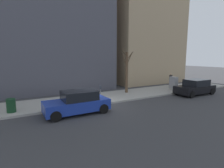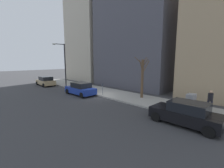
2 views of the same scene
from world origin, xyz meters
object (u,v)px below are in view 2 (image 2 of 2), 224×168
object	(u,v)px
parked_car_blue	(81,89)
utility_box	(191,103)
parked_car_black	(186,114)
bare_tree	(142,77)
streetlamp	(63,61)
office_tower_right	(94,15)
pedestrian_near_meter	(210,100)
trash_bin	(77,85)
parking_meter	(103,88)
office_block_center	(145,35)
parked_car_tan	(46,81)

from	to	relation	value
parked_car_blue	utility_box	xyz separation A→B (m)	(2.30, -11.63, 0.11)
parked_car_black	bare_tree	xyz separation A→B (m)	(3.63, 5.78, 1.62)
streetlamp	office_tower_right	size ratio (longest dim) A/B	0.24
parked_car_black	bare_tree	size ratio (longest dim) A/B	0.96
parked_car_black	pedestrian_near_meter	size ratio (longest dim) A/B	2.53
trash_bin	office_tower_right	bearing A→B (deg)	38.83
utility_box	bare_tree	size ratio (longest dim) A/B	0.33
parked_car_blue	parking_meter	distance (m)	2.79
bare_tree	office_block_center	size ratio (longest dim) A/B	0.26
parked_car_black	parked_car_tan	world-z (taller)	same
parked_car_black	trash_bin	world-z (taller)	parked_car_black
streetlamp	trash_bin	world-z (taller)	streetlamp
bare_tree	parked_car_black	bearing A→B (deg)	-122.13
parked_car_black	trash_bin	bearing A→B (deg)	83.17
trash_bin	parked_car_tan	bearing A→B (deg)	109.62
utility_box	office_tower_right	xyz separation A→B (m)	(8.82, 22.90, 12.79)
parked_car_black	streetlamp	size ratio (longest dim) A/B	0.65
parked_car_blue	office_tower_right	bearing A→B (deg)	44.61
streetlamp	trash_bin	bearing A→B (deg)	-77.17
parked_car_black	utility_box	bearing A→B (deg)	11.23
parked_car_tan	utility_box	world-z (taller)	utility_box
office_block_center	parked_car_tan	bearing A→B (deg)	141.19
parking_meter	trash_bin	bearing A→B (deg)	85.86
trash_bin	parking_meter	bearing A→B (deg)	-94.14
office_block_center	office_tower_right	world-z (taller)	office_tower_right
parking_meter	pedestrian_near_meter	xyz separation A→B (m)	(2.15, -10.25, 0.11)
parking_meter	streetlamp	bearing A→B (deg)	91.07
bare_tree	office_tower_right	xyz separation A→B (m)	(7.51, 17.58, 11.28)
parked_car_tan	office_tower_right	distance (m)	17.27
office_tower_right	parked_car_blue	bearing A→B (deg)	-134.63
parking_meter	parked_car_tan	bearing A→B (deg)	98.02
utility_box	streetlamp	xyz separation A→B (m)	(-1.02, 18.19, 3.17)
parked_car_blue	trash_bin	world-z (taller)	parked_car_blue
trash_bin	office_tower_right	distance (m)	17.61
office_block_center	streetlamp	bearing A→B (deg)	148.37
streetlamp	pedestrian_near_meter	world-z (taller)	streetlamp
pedestrian_near_meter	office_tower_right	bearing A→B (deg)	-8.51
bare_tree	office_block_center	bearing A→B (deg)	32.09
parking_meter	streetlamp	xyz separation A→B (m)	(-0.17, 8.93, 3.04)
streetlamp	office_tower_right	xyz separation A→B (m)	(9.84, 4.71, 9.62)
streetlamp	pedestrian_near_meter	xyz separation A→B (m)	(2.32, -19.18, -2.93)
utility_box	trash_bin	size ratio (longest dim) A/B	1.59
trash_bin	office_block_center	size ratio (longest dim) A/B	0.05
parked_car_black	trash_bin	distance (m)	16.05
parked_car_blue	office_block_center	world-z (taller)	office_block_center
parked_car_tan	trash_bin	size ratio (longest dim) A/B	4.70
trash_bin	office_tower_right	xyz separation A→B (m)	(9.22, 7.42, 13.04)
parking_meter	parked_car_blue	bearing A→B (deg)	121.47
utility_box	office_tower_right	distance (m)	27.67
parked_car_tan	streetlamp	distance (m)	5.01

